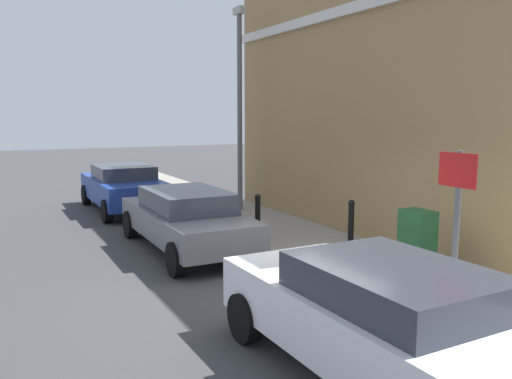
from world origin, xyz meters
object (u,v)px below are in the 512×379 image
object	(u,v)px
car_blue	(124,187)
street_sign	(456,212)
utility_cabinet	(417,246)
bollard_far_kerb	(258,216)
bollard_near_cabinet	(351,223)
lamppost	(240,100)
car_grey	(186,218)
car_white	(382,318)

from	to	relation	value
car_blue	street_sign	distance (m)	11.24
utility_cabinet	bollard_far_kerb	bearing A→B (deg)	109.15
bollard_near_cabinet	lamppost	bearing A→B (deg)	89.69
bollard_far_kerb	car_grey	bearing A→B (deg)	161.35
car_white	car_grey	xyz separation A→B (m)	(0.08, 6.31, -0.03)
car_grey	bollard_far_kerb	size ratio (longest dim) A/B	4.33
car_blue	lamppost	xyz separation A→B (m)	(2.88, -2.15, 2.57)
utility_cabinet	car_white	bearing A→B (deg)	-140.25
car_grey	bollard_near_cabinet	xyz separation A→B (m)	(2.79, -2.07, -0.00)
street_sign	utility_cabinet	bearing A→B (deg)	58.01
bollard_near_cabinet	car_white	bearing A→B (deg)	-124.11
car_white	lamppost	distance (m)	10.25
car_blue	street_sign	size ratio (longest dim) A/B	1.90
car_grey	bollard_far_kerb	world-z (taller)	car_grey
car_grey	utility_cabinet	bearing A→B (deg)	-145.75
car_blue	street_sign	world-z (taller)	street_sign
car_blue	bollard_far_kerb	world-z (taller)	car_blue
car_blue	bollard_near_cabinet	distance (m)	7.93
utility_cabinet	bollard_far_kerb	xyz separation A→B (m)	(-1.22, 3.51, 0.02)
bollard_far_kerb	utility_cabinet	bearing A→B (deg)	-70.85
car_blue	lamppost	size ratio (longest dim) A/B	0.76
utility_cabinet	lamppost	distance (m)	7.65
bollard_far_kerb	lamppost	distance (m)	4.70
bollard_far_kerb	car_white	bearing A→B (deg)	-104.94
car_blue	bollard_far_kerb	bearing A→B (deg)	-165.16
utility_cabinet	street_sign	xyz separation A→B (m)	(-1.09, -1.75, 0.98)
car_white	bollard_far_kerb	xyz separation A→B (m)	(1.55, 5.81, -0.03)
car_grey	car_blue	world-z (taller)	car_blue
car_blue	street_sign	bearing A→B (deg)	-171.39
bollard_far_kerb	bollard_near_cabinet	bearing A→B (deg)	-50.08
bollard_far_kerb	lamppost	size ratio (longest dim) A/B	0.18
car_white	bollard_far_kerb	world-z (taller)	car_white
utility_cabinet	lamppost	world-z (taller)	lamppost
utility_cabinet	bollard_near_cabinet	distance (m)	1.94
car_blue	lamppost	distance (m)	4.41
car_white	lamppost	size ratio (longest dim) A/B	0.75
street_sign	lamppost	xyz separation A→B (m)	(1.22, 8.94, 1.64)
car_blue	lamppost	bearing A→B (deg)	-126.60
utility_cabinet	bollard_far_kerb	distance (m)	3.72
car_grey	utility_cabinet	xyz separation A→B (m)	(2.69, -4.01, -0.03)
car_white	bollard_near_cabinet	world-z (taller)	car_white
car_white	street_sign	bearing A→B (deg)	-72.76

